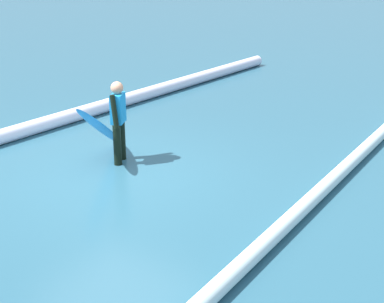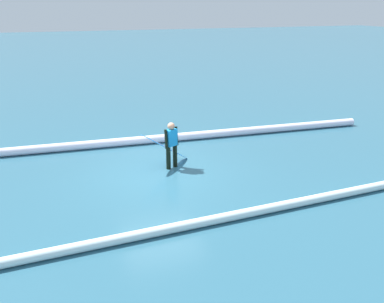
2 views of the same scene
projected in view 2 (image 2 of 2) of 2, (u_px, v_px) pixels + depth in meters
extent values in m
plane|color=#2B5C71|center=(158.00, 173.00, 11.98)|extent=(143.71, 143.71, 0.00)
cylinder|color=black|center=(168.00, 158.00, 12.13)|extent=(0.14, 0.14, 0.74)
cylinder|color=black|center=(175.00, 155.00, 12.32)|extent=(0.14, 0.14, 0.74)
cube|color=#198CD8|center=(171.00, 138.00, 12.00)|extent=(0.39, 0.33, 0.52)
sphere|color=tan|center=(171.00, 126.00, 11.87)|extent=(0.22, 0.22, 0.22)
cylinder|color=black|center=(166.00, 139.00, 11.86)|extent=(0.09, 0.16, 0.59)
cylinder|color=black|center=(176.00, 136.00, 12.14)|extent=(0.09, 0.19, 0.59)
ellipsoid|color=#268CE5|center=(165.00, 147.00, 12.35)|extent=(1.81, 0.87, 1.26)
ellipsoid|color=red|center=(165.00, 147.00, 12.34)|extent=(1.41, 0.58, 1.02)
cylinder|color=white|center=(139.00, 140.00, 14.36)|extent=(18.19, 1.67, 0.30)
cylinder|color=white|center=(195.00, 224.00, 8.97)|extent=(15.36, 0.59, 0.23)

